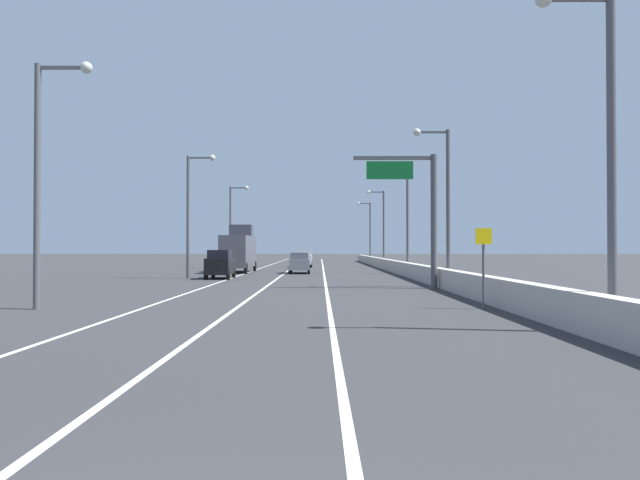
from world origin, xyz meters
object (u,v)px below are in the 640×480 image
Objects in this scene: lamp_post_right_third at (403,214)px; box_truck at (237,250)px; car_black_1 at (219,264)px; lamp_post_right_fourth at (380,222)px; overhead_sign_gantry at (419,204)px; lamp_post_left_near at (43,165)px; lamp_post_right_second at (442,195)px; lamp_post_right_fifth at (367,228)px; speed_advisory_sign at (482,262)px; lamp_post_left_far at (232,220)px; lamp_post_left_mid at (190,207)px; car_gray_0 at (298,263)px; lamp_post_right_near at (599,134)px.

box_truck is at bearing 169.76° from lamp_post_right_third.
lamp_post_right_fourth is at bearing 61.12° from car_black_1.
lamp_post_left_near is at bearing -145.19° from overhead_sign_gantry.
box_truck is at bearing 125.21° from lamp_post_right_second.
lamp_post_left_near is at bearing -94.55° from box_truck.
lamp_post_right_fifth and lamp_post_left_near have the same top height.
speed_advisory_sign is 46.36m from lamp_post_left_far.
lamp_post_left_mid is 1.00× the size of lamp_post_left_far.
lamp_post_left_mid is at bearing -122.35° from lamp_post_right_fourth.
lamp_post_left_near is 2.04× the size of car_gray_0.
lamp_post_right_fourth is 2.04× the size of car_gray_0.
lamp_post_left_near is 2.25× the size of car_black_1.
speed_advisory_sign is 25.47m from car_black_1.
lamp_post_right_second is at bearing 36.67° from overhead_sign_gantry.
lamp_post_right_second is at bearing -30.04° from lamp_post_left_mid.
speed_advisory_sign is 0.73× the size of car_black_1.
overhead_sign_gantry is at bearing 34.81° from lamp_post_left_near.
lamp_post_right_near and lamp_post_right_fourth have the same top height.
lamp_post_right_second reaches higher than overhead_sign_gantry.
box_truck is (1.93, 11.23, -3.27)m from lamp_post_left_mid.
car_black_1 is (2.82, 21.67, -4.28)m from lamp_post_left_near.
lamp_post_right_near and lamp_post_left_near have the same top height.
speed_advisory_sign is 35.65m from box_truck.
lamp_post_right_second is 1.00× the size of lamp_post_left_mid.
lamp_post_right_fourth is at bearing 88.47° from speed_advisory_sign.
lamp_post_right_fifth reaches higher than car_gray_0.
lamp_post_right_fourth reaches higher than box_truck.
speed_advisory_sign is 16.66m from lamp_post_left_near.
lamp_post_right_fifth reaches higher than overhead_sign_gantry.
car_gray_0 is (-8.96, 18.69, -4.40)m from lamp_post_right_second.
car_black_1 is (-14.88, -8.58, -4.28)m from lamp_post_right_third.
lamp_post_left_near is 1.22× the size of box_truck.
car_black_1 is at bearing -2.19° from lamp_post_left_mid.
lamp_post_right_second is at bearing -33.33° from car_black_1.
lamp_post_left_far is at bearing 118.21° from lamp_post_right_second.
lamp_post_left_far reaches higher than car_black_1.
lamp_post_left_far is at bearing 109.94° from speed_advisory_sign.
overhead_sign_gantry is at bearing -143.33° from lamp_post_right_second.
box_truck is (-15.08, 2.72, -3.27)m from lamp_post_right_third.
car_black_1 is at bearing 118.34° from lamp_post_right_near.
car_gray_0 is (-9.12, -35.69, -4.40)m from lamp_post_right_fifth.
lamp_post_right_fourth is 1.00× the size of lamp_post_left_far.
lamp_post_right_fifth is at bearing 88.28° from overhead_sign_gantry.
lamp_post_right_second is (1.07, 12.08, 3.56)m from speed_advisory_sign.
lamp_post_right_third is at bearing -89.67° from lamp_post_right_fifth.
lamp_post_right_fifth is 28.60m from lamp_post_left_far.
lamp_post_left_mid reaches higher than car_gray_0.
lamp_post_right_near and lamp_post_right_fifth have the same top height.
overhead_sign_gantry is 0.82× the size of lamp_post_left_mid.
lamp_post_right_fourth is at bearing 15.96° from lamp_post_left_far.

